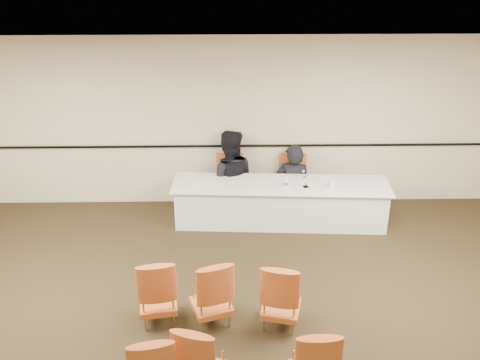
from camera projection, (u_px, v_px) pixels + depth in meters
The scene contains 19 objects.
floor at pixel (220, 359), 6.21m from camera, with size 10.00×10.00×0.00m, color black.
ceiling at pixel (215, 113), 4.93m from camera, with size 10.00×10.00×0.00m, color white.
wall_back at pixel (222, 123), 9.19m from camera, with size 10.00×0.04×3.00m, color beige.
wall_rail at pixel (222, 146), 9.32m from camera, with size 9.80×0.04×0.03m, color black.
panel_table at pixel (280, 203), 8.97m from camera, with size 3.58×0.83×0.72m, color white, non-canonical shape.
panelist_main at pixel (292, 191), 9.46m from camera, with size 0.65×0.43×1.78m, color black.
panelist_main_chair at pixel (293, 183), 9.40m from camera, with size 0.50×0.50×0.95m, color #CE4B25, non-canonical shape.
panelist_second at pixel (229, 182), 9.43m from camera, with size 0.93×0.73×1.92m, color black.
panelist_second_chair at pixel (229, 182), 9.44m from camera, with size 0.50×0.50×0.95m, color #CE4B25, non-canonical shape.
papers at pixel (302, 184), 8.81m from camera, with size 0.30×0.22×0.00m, color white.
microphone at pixel (306, 180), 8.66m from camera, with size 0.09×0.18×0.26m, color black, non-canonical shape.
water_bottle at pixel (286, 181), 8.68m from camera, with size 0.06×0.06×0.21m, color teal, non-canonical shape.
drinking_glass at pixel (290, 184), 8.69m from camera, with size 0.06×0.06×0.10m, color white.
coffee_cup at pixel (332, 184), 8.67m from camera, with size 0.09×0.09×0.14m, color white.
aud_chair_front_left at pixel (157, 289), 6.65m from camera, with size 0.50×0.50×0.95m, color #CE4B25, non-canonical shape.
aud_chair_front_mid at pixel (211, 291), 6.62m from camera, with size 0.50×0.50×0.95m, color #CE4B25, non-canonical shape.
aud_chair_front_right at pixel (282, 294), 6.57m from camera, with size 0.50×0.50×0.95m, color #CE4B25, non-canonical shape.
aud_chair_back_mid at pixel (201, 357), 5.59m from camera, with size 0.50×0.50×0.95m, color #CE4B25, non-canonical shape.
aud_chair_back_right at pixel (314, 360), 5.55m from camera, with size 0.50×0.50×0.95m, color #CE4B25, non-canonical shape.
Camera 1 is at (0.14, -4.73, 4.55)m, focal length 40.00 mm.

